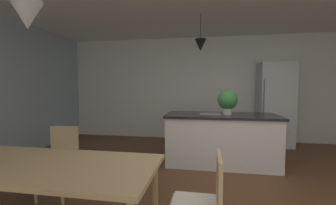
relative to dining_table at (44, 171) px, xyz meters
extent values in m
cube|color=brown|center=(1.74, 1.00, -0.68)|extent=(10.00, 8.40, 0.04)
cube|color=white|center=(1.74, 4.26, 0.69)|extent=(10.00, 0.12, 2.70)
cube|color=tan|center=(0.00, 0.00, 0.05)|extent=(1.98, 0.86, 0.04)
cylinder|color=tan|center=(0.91, 0.35, -0.31)|extent=(0.06, 0.06, 0.70)
cube|color=white|center=(1.31, 0.00, -0.19)|extent=(0.37, 0.37, 0.03)
cube|color=tan|center=(1.49, 0.00, 0.00)|extent=(0.04, 0.38, 0.42)
cube|color=tan|center=(-0.45, 0.75, -0.23)|extent=(0.42, 0.42, 0.04)
cube|color=white|center=(-0.45, 0.75, -0.19)|extent=(0.38, 0.38, 0.03)
cube|color=tan|center=(-0.46, 0.93, 0.00)|extent=(0.38, 0.05, 0.42)
cylinder|color=tan|center=(-0.26, 0.59, -0.45)|extent=(0.04, 0.04, 0.41)
cylinder|color=tan|center=(-0.60, 0.57, -0.45)|extent=(0.04, 0.04, 0.41)
cylinder|color=tan|center=(-0.29, 0.93, -0.45)|extent=(0.04, 0.04, 0.41)
cylinder|color=tan|center=(-0.63, 0.91, -0.45)|extent=(0.04, 0.04, 0.41)
cube|color=silver|center=(1.67, 2.34, -0.22)|extent=(1.90, 0.84, 0.88)
cube|color=black|center=(1.67, 2.34, 0.22)|extent=(1.96, 0.90, 0.04)
cube|color=gray|center=(1.47, 2.34, 0.25)|extent=(0.36, 0.30, 0.01)
cube|color=silver|center=(3.02, 3.86, 0.32)|extent=(0.75, 0.64, 1.96)
cylinder|color=#4C4C4C|center=(2.68, 3.52, 0.32)|extent=(0.02, 0.02, 1.17)
cone|color=#B7B7B7|center=(-0.04, -0.07, 1.30)|extent=(0.24, 0.24, 0.22)
cylinder|color=black|center=(1.29, 2.34, 1.82)|extent=(0.01, 0.01, 0.45)
cone|color=black|center=(1.29, 2.34, 1.48)|extent=(0.20, 0.20, 0.21)
cylinder|color=beige|center=(1.77, 2.34, 0.30)|extent=(0.16, 0.16, 0.11)
sphere|color=#387F3D|center=(1.77, 2.34, 0.51)|extent=(0.35, 0.35, 0.35)
camera|label=1|loc=(1.38, -1.64, 0.72)|focal=23.20mm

